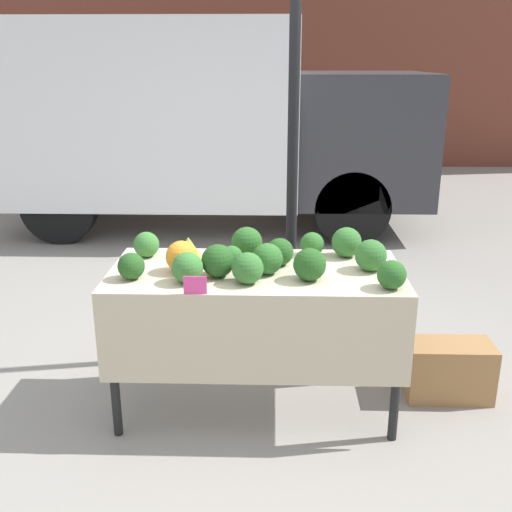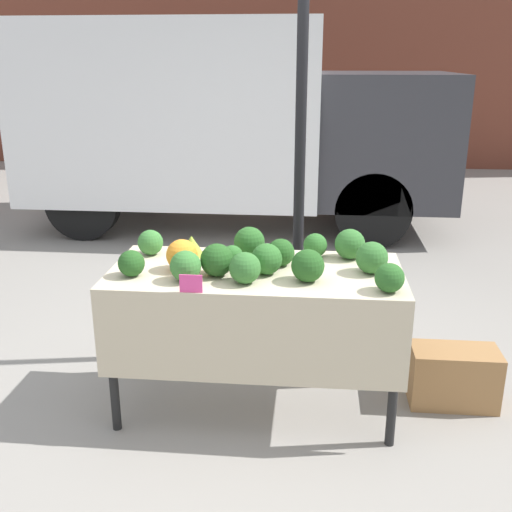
{
  "view_description": "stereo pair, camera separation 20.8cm",
  "coord_description": "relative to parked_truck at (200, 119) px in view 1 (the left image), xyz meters",
  "views": [
    {
      "loc": [
        0.09,
        -3.12,
        1.98
      ],
      "look_at": [
        0.0,
        0.0,
        0.94
      ],
      "focal_mm": 42.0,
      "sensor_mm": 36.0,
      "label": 1
    },
    {
      "loc": [
        0.3,
        -3.1,
        1.98
      ],
      "look_at": [
        0.0,
        0.0,
        0.94
      ],
      "focal_mm": 42.0,
      "sensor_mm": 36.0,
      "label": 2
    }
  ],
  "objects": [
    {
      "name": "broccoli_head_1",
      "position": [
        1.07,
        -4.21,
        -0.33
      ],
      "size": [
        0.17,
        0.17,
        0.17
      ],
      "color": "#23511E",
      "rests_on": "market_table"
    },
    {
      "name": "broccoli_head_9",
      "position": [
        1.41,
        -4.05,
        -0.33
      ],
      "size": [
        0.18,
        0.18,
        0.18
      ],
      "color": "#336B2D",
      "rests_on": "market_table"
    },
    {
      "name": "romanesco_head",
      "position": [
        0.38,
        -3.84,
        -0.36
      ],
      "size": [
        0.15,
        0.15,
        0.12
      ],
      "color": "#93B238",
      "rests_on": "market_table"
    },
    {
      "name": "orange_cauliflower",
      "position": [
        0.38,
        -4.1,
        -0.33
      ],
      "size": [
        0.17,
        0.17,
        0.17
      ],
      "color": "orange",
      "rests_on": "market_table"
    },
    {
      "name": "market_table",
      "position": [
        0.78,
        -4.12,
        -0.54
      ],
      "size": [
        1.62,
        0.76,
        0.86
      ],
      "color": "beige",
      "rests_on": "ground_plane"
    },
    {
      "name": "broccoli_head_10",
      "position": [
        1.11,
        -3.79,
        -0.35
      ],
      "size": [
        0.14,
        0.14,
        0.14
      ],
      "color": "#2D6628",
      "rests_on": "market_table"
    },
    {
      "name": "broccoli_head_6",
      "position": [
        0.13,
        -3.85,
        -0.35
      ],
      "size": [
        0.15,
        0.15,
        0.15
      ],
      "color": "#387533",
      "rests_on": "market_table"
    },
    {
      "name": "broccoli_head_5",
      "position": [
        0.72,
        -3.84,
        -0.33
      ],
      "size": [
        0.18,
        0.18,
        0.18
      ],
      "color": "#285B23",
      "rests_on": "market_table"
    },
    {
      "name": "produce_crate",
      "position": [
        1.95,
        -3.92,
        -1.1
      ],
      "size": [
        0.51,
        0.27,
        0.35
      ],
      "color": "#9E7042",
      "rests_on": "ground_plane"
    },
    {
      "name": "price_sign",
      "position": [
        0.49,
        -4.42,
        -0.37
      ],
      "size": [
        0.12,
        0.01,
        0.09
      ],
      "color": "#EF4793",
      "rests_on": "market_table"
    },
    {
      "name": "parked_truck",
      "position": [
        0.0,
        0.0,
        0.0
      ],
      "size": [
        4.89,
        1.97,
        2.37
      ],
      "color": "white",
      "rests_on": "ground_plane"
    },
    {
      "name": "broccoli_head_4",
      "position": [
        0.58,
        -4.17,
        -0.33
      ],
      "size": [
        0.18,
        0.18,
        0.18
      ],
      "color": "#23511E",
      "rests_on": "market_table"
    },
    {
      "name": "tent_pole",
      "position": [
        1.0,
        -3.36,
        0.12
      ],
      "size": [
        0.07,
        0.07,
        2.8
      ],
      "color": "black",
      "rests_on": "ground_plane"
    },
    {
      "name": "broccoli_head_2",
      "position": [
        0.13,
        -4.22,
        -0.35
      ],
      "size": [
        0.14,
        0.14,
        0.14
      ],
      "color": "#23511E",
      "rests_on": "market_table"
    },
    {
      "name": "broccoli_head_12",
      "position": [
        0.43,
        -4.26,
        -0.34
      ],
      "size": [
        0.16,
        0.16,
        0.16
      ],
      "color": "#387533",
      "rests_on": "market_table"
    },
    {
      "name": "broccoli_head_11",
      "position": [
        0.85,
        -4.12,
        -0.34
      ],
      "size": [
        0.17,
        0.17,
        0.17
      ],
      "color": "#2D6628",
      "rests_on": "market_table"
    },
    {
      "name": "broccoli_head_7",
      "position": [
        0.64,
        -4.02,
        -0.36
      ],
      "size": [
        0.13,
        0.13,
        0.13
      ],
      "color": "#2D6628",
      "rests_on": "market_table"
    },
    {
      "name": "broccoli_head_8",
      "position": [
        0.75,
        -4.27,
        -0.34
      ],
      "size": [
        0.17,
        0.17,
        0.17
      ],
      "color": "#336B2D",
      "rests_on": "market_table"
    },
    {
      "name": "broccoli_head_0",
      "position": [
        0.91,
        -3.97,
        -0.34
      ],
      "size": [
        0.16,
        0.16,
        0.16
      ],
      "color": "#23511E",
      "rests_on": "market_table"
    },
    {
      "name": "broccoli_head_13",
      "position": [
        1.31,
        -3.81,
        -0.33
      ],
      "size": [
        0.18,
        0.18,
        0.18
      ],
      "color": "#336B2D",
      "rests_on": "market_table"
    },
    {
      "name": "broccoli_head_3",
      "position": [
        1.48,
        -4.32,
        -0.35
      ],
      "size": [
        0.15,
        0.15,
        0.15
      ],
      "color": "#285B23",
      "rests_on": "market_table"
    },
    {
      "name": "ground_plane",
      "position": [
        0.78,
        -4.06,
        -1.28
      ],
      "size": [
        40.0,
        40.0,
        0.0
      ],
      "primitive_type": "plane",
      "color": "gray"
    }
  ]
}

